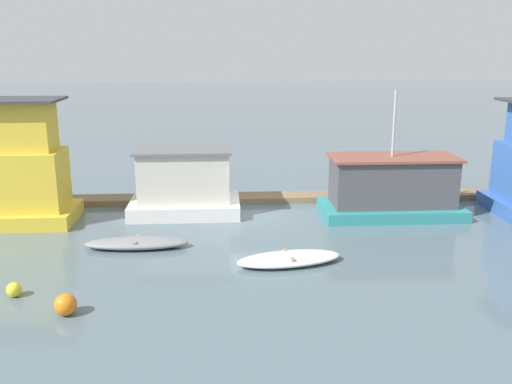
% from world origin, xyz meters
% --- Properties ---
extents(ground_plane, '(200.00, 200.00, 0.00)m').
position_xyz_m(ground_plane, '(0.00, 0.00, 0.00)').
color(ground_plane, slate).
extents(dock_walkway, '(42.40, 1.40, 0.30)m').
position_xyz_m(dock_walkway, '(0.00, 2.58, 0.15)').
color(dock_walkway, '#846B4C').
rests_on(dock_walkway, ground_plane).
extents(houseboat_white, '(5.23, 3.34, 3.17)m').
position_xyz_m(houseboat_white, '(-3.35, 0.53, 1.43)').
color(houseboat_white, white).
rests_on(houseboat_white, ground_plane).
extents(houseboat_teal, '(6.62, 3.30, 5.93)m').
position_xyz_m(houseboat_teal, '(6.52, -0.35, 1.32)').
color(houseboat_teal, teal).
rests_on(houseboat_teal, ground_plane).
extents(dinghy_grey, '(4.15, 1.24, 0.42)m').
position_xyz_m(dinghy_grey, '(-5.01, -4.30, 0.21)').
color(dinghy_grey, gray).
rests_on(dinghy_grey, ground_plane).
extents(dinghy_white, '(4.19, 2.20, 0.40)m').
position_xyz_m(dinghy_white, '(0.91, -6.35, 0.20)').
color(dinghy_white, white).
rests_on(dinghy_white, ground_plane).
extents(buoy_orange, '(0.68, 0.68, 0.68)m').
position_xyz_m(buoy_orange, '(-6.32, -10.06, 0.34)').
color(buoy_orange, orange).
rests_on(buoy_orange, ground_plane).
extents(buoy_yellow, '(0.49, 0.49, 0.49)m').
position_xyz_m(buoy_yellow, '(-8.35, -8.64, 0.24)').
color(buoy_yellow, yellow).
rests_on(buoy_yellow, ground_plane).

